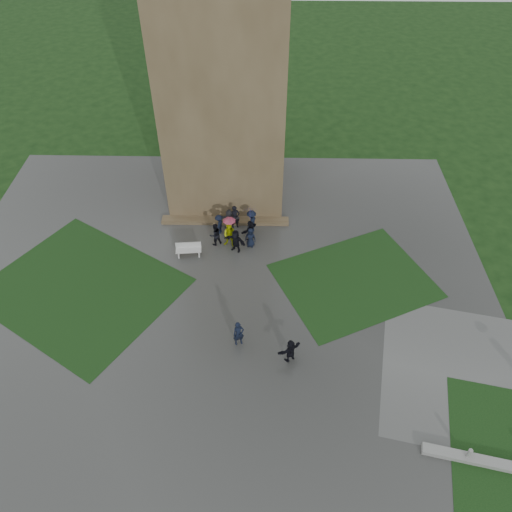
{
  "coord_description": "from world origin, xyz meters",
  "views": [
    {
      "loc": [
        2.74,
        -16.68,
        22.81
      ],
      "look_at": [
        2.28,
        5.88,
        1.2
      ],
      "focal_mm": 35.0,
      "sensor_mm": 36.0,
      "label": 1
    }
  ],
  "objects_px": {
    "tower": "(224,72)",
    "pedestrian_mid": "(239,334)",
    "bench": "(189,250)",
    "pedestrian_near": "(290,351)"
  },
  "relations": [
    {
      "from": "pedestrian_mid",
      "to": "pedestrian_near",
      "type": "height_order",
      "value": "pedestrian_mid"
    },
    {
      "from": "pedestrian_mid",
      "to": "tower",
      "type": "bearing_deg",
      "value": 75.95
    },
    {
      "from": "tower",
      "to": "pedestrian_near",
      "type": "distance_m",
      "value": 18.44
    },
    {
      "from": "bench",
      "to": "pedestrian_near",
      "type": "bearing_deg",
      "value": -56.91
    },
    {
      "from": "pedestrian_near",
      "to": "tower",
      "type": "bearing_deg",
      "value": -107.73
    },
    {
      "from": "bench",
      "to": "tower",
      "type": "bearing_deg",
      "value": 69.2
    },
    {
      "from": "tower",
      "to": "pedestrian_mid",
      "type": "bearing_deg",
      "value": -84.45
    },
    {
      "from": "bench",
      "to": "pedestrian_mid",
      "type": "xyz_separation_m",
      "value": [
        3.62,
        -7.07,
        0.35
      ]
    },
    {
      "from": "tower",
      "to": "pedestrian_near",
      "type": "height_order",
      "value": "tower"
    },
    {
      "from": "pedestrian_mid",
      "to": "pedestrian_near",
      "type": "bearing_deg",
      "value": -39.27
    }
  ]
}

